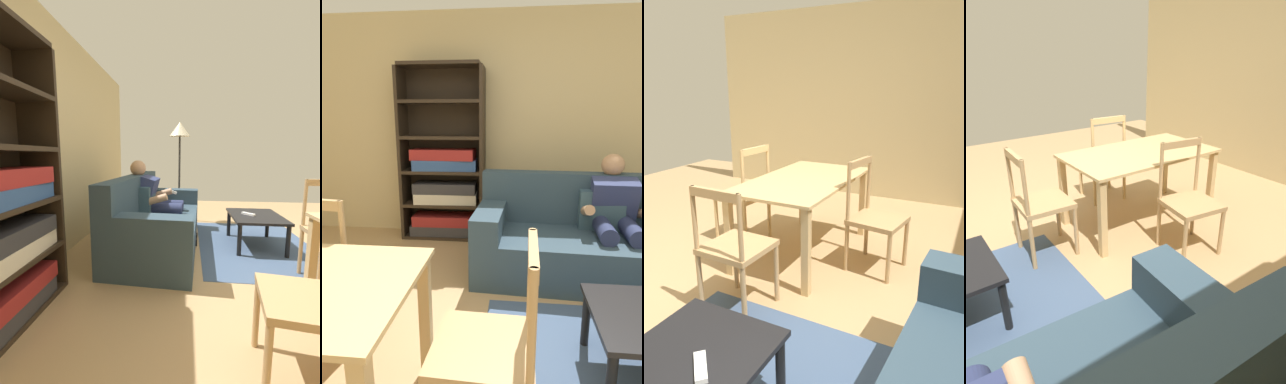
% 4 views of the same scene
% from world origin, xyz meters
% --- Properties ---
extents(ground_plane, '(8.21, 8.21, 0.00)m').
position_xyz_m(ground_plane, '(0.00, 0.00, 0.00)').
color(ground_plane, tan).
extents(wall_back, '(6.21, 0.12, 2.59)m').
position_xyz_m(wall_back, '(0.00, 2.62, 1.29)').
color(wall_back, '#D1BC8C').
rests_on(wall_back, ground_plane).
extents(couch, '(2.08, 1.03, 0.89)m').
position_xyz_m(couch, '(0.88, 1.54, 0.32)').
color(couch, '#2D4251').
rests_on(couch, ground_plane).
extents(person_lounging, '(0.61, 0.92, 1.08)m').
position_xyz_m(person_lounging, '(1.09, 1.54, 0.56)').
color(person_lounging, navy).
rests_on(person_lounging, ground_plane).
extents(coffee_table, '(0.79, 0.61, 0.40)m').
position_xyz_m(coffee_table, '(1.01, 0.26, 0.35)').
color(coffee_table, black).
rests_on(coffee_table, ground_plane).
extents(tv_remote, '(0.16, 0.16, 0.02)m').
position_xyz_m(tv_remote, '(1.00, 0.35, 0.41)').
color(tv_remote, white).
rests_on(tv_remote, coffee_table).
extents(bookshelf, '(0.97, 0.36, 2.00)m').
position_xyz_m(bookshelf, '(-0.64, 2.37, 0.77)').
color(bookshelf, '#2D2319').
rests_on(bookshelf, ground_plane).
extents(dining_chair_near_wall, '(0.48, 0.48, 0.95)m').
position_xyz_m(dining_chair_near_wall, '(-0.95, 0.52, 0.46)').
color(dining_chair_near_wall, tan).
rests_on(dining_chair_near_wall, ground_plane).
extents(area_rug, '(2.02, 1.42, 0.01)m').
position_xyz_m(area_rug, '(1.01, 0.26, 0.00)').
color(area_rug, '#3D5170').
rests_on(area_rug, ground_plane).
extents(floor_lamp, '(0.36, 0.36, 1.72)m').
position_xyz_m(floor_lamp, '(2.20, 1.26, 1.45)').
color(floor_lamp, black).
rests_on(floor_lamp, ground_plane).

